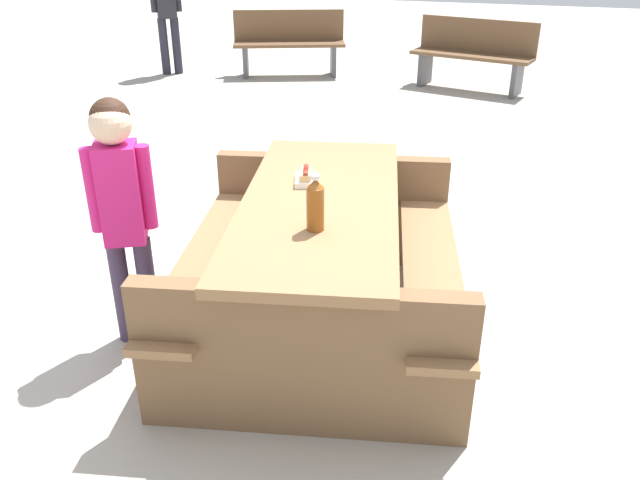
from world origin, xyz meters
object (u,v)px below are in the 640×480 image
Objects in this scene: picnic_table at (320,254)px; soda_bottle at (315,205)px; park_bench_mid at (289,42)px; hotdog_tray at (306,177)px; park_bench_far at (473,53)px; child_in_coat at (121,194)px.

picnic_table is 0.55m from soda_bottle.
park_bench_mid reaches higher than picnic_table.
hotdog_tray is (0.52, 0.21, -0.09)m from soda_bottle.
hotdog_tray is at bearing 175.56° from park_bench_far.
picnic_table is at bearing 13.24° from soda_bottle.
soda_bottle is 0.20× the size of child_in_coat.
soda_bottle is at bearing -158.01° from hotdog_tray.
picnic_table is at bearing -159.51° from park_bench_mid.
soda_bottle reaches higher than hotdog_tray.
park_bench_mid is (5.84, 2.18, 0.00)m from picnic_table.
park_bench_far is at bearing -2.07° from soda_bottle.
soda_bottle is at bearing 177.93° from park_bench_far.
picnic_table is at bearing 177.01° from park_bench_far.
park_bench_mid is (5.65, 2.05, -0.33)m from hotdog_tray.
park_bench_far is (6.07, -1.18, -0.36)m from child_in_coat.
child_in_coat reaches higher than park_bench_far.
child_in_coat reaches higher than soda_bottle.
picnic_table is 7.91× the size of soda_bottle.
park_bench_mid is at bearing 87.12° from park_bench_far.
park_bench_far is at bearing -4.44° from hotdog_tray.
soda_bottle reaches higher than park_bench_mid.
hotdog_tray is at bearing 21.99° from soda_bottle.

